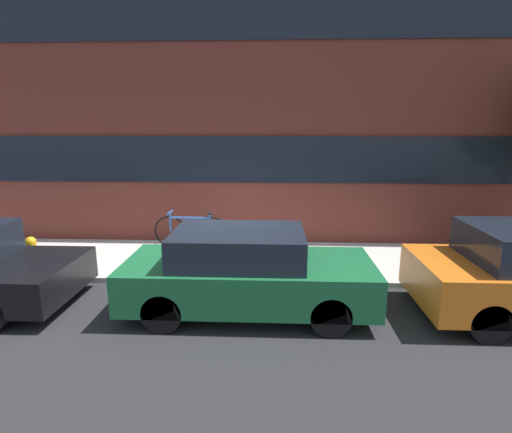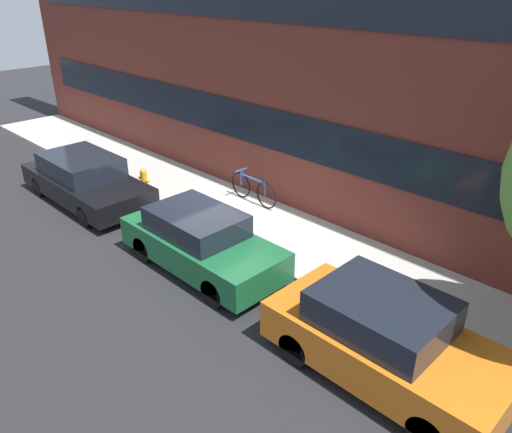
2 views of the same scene
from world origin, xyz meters
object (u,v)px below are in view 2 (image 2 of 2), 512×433
object	(u,v)px
fire_hydrant	(144,180)
parked_car_green	(201,241)
parked_car_orange	(384,339)
parked_car_black	(85,180)
bicycle	(253,188)

from	to	relation	value
fire_hydrant	parked_car_green	bearing A→B (deg)	-18.27
parked_car_orange	fire_hydrant	distance (m)	9.12
fire_hydrant	parked_car_orange	bearing A→B (deg)	-9.21
parked_car_black	fire_hydrant	world-z (taller)	parked_car_black
parked_car_black	parked_car_orange	bearing A→B (deg)	0.00
parked_car_green	fire_hydrant	xyz separation A→B (m)	(-4.42, 1.46, -0.23)
parked_car_black	bicycle	world-z (taller)	parked_car_black
fire_hydrant	bicycle	size ratio (longest dim) A/B	0.38
parked_car_black	fire_hydrant	size ratio (longest dim) A/B	6.53
parked_car_green	parked_car_orange	bearing A→B (deg)	0.00
parked_car_orange	fire_hydrant	size ratio (longest dim) A/B	5.61
parked_car_green	bicycle	xyz separation A→B (m)	(-1.54, 3.13, -0.15)
parked_car_orange	fire_hydrant	world-z (taller)	parked_car_orange
bicycle	fire_hydrant	bearing A→B (deg)	31.61
fire_hydrant	bicycle	bearing A→B (deg)	30.09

